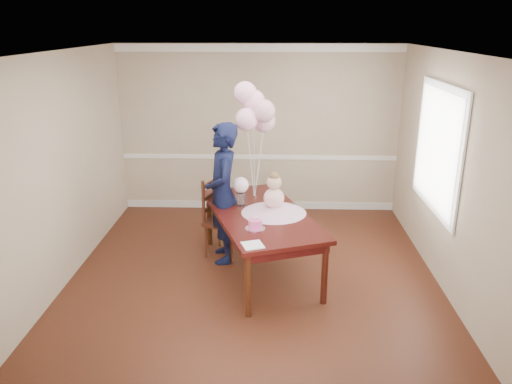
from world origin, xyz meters
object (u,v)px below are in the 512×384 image
at_px(dining_table_top, 260,214).
at_px(birthday_cake, 255,224).
at_px(dining_chair_seat, 225,222).
at_px(woman, 223,194).

relative_size(dining_table_top, birthday_cake, 13.33).
height_order(dining_table_top, dining_chair_seat, dining_table_top).
distance_m(dining_chair_seat, woman, 0.47).
distance_m(dining_table_top, woman, 0.60).
bearing_deg(woman, dining_table_top, 47.82).
relative_size(dining_table_top, woman, 1.14).
relative_size(birthday_cake, dining_chair_seat, 0.34).
height_order(dining_table_top, birthday_cake, birthday_cake).
relative_size(birthday_cake, woman, 0.09).
bearing_deg(dining_chair_seat, birthday_cake, -44.04).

